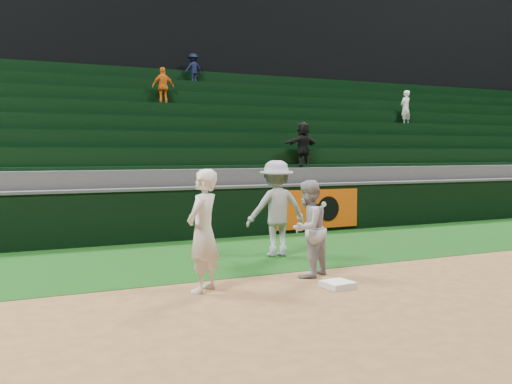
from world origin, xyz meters
TOP-DOWN VIEW (x-y plane):
  - ground at (0.00, 0.00)m, footprint 70.00×70.00m
  - foul_grass at (0.00, 3.00)m, footprint 36.00×4.20m
  - upper_deck at (0.00, 17.45)m, footprint 40.00×12.00m
  - first_base at (0.23, -0.34)m, footprint 0.46×0.46m
  - first_baseman at (-1.72, 0.29)m, footprint 0.78×0.77m
  - baserunner at (0.20, 0.52)m, footprint 0.98×0.91m
  - base_coach at (0.57, 2.40)m, footprint 1.27×0.79m
  - field_wall at (0.03, 5.20)m, footprint 36.00×0.45m
  - stadium_seating at (0.00, 8.97)m, footprint 36.00×5.95m

SIDE VIEW (x-z plane):
  - ground at x=0.00m, z-range 0.00..0.00m
  - foul_grass at x=0.00m, z-range 0.00..0.01m
  - first_base at x=0.23m, z-range 0.00..0.09m
  - field_wall at x=0.03m, z-range 0.01..1.26m
  - baserunner at x=0.20m, z-range 0.00..1.61m
  - first_baseman at x=-1.72m, z-range 0.00..1.82m
  - base_coach at x=0.57m, z-range 0.01..1.90m
  - stadium_seating at x=0.00m, z-range -1.00..4.40m
  - upper_deck at x=0.00m, z-range 0.00..12.00m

